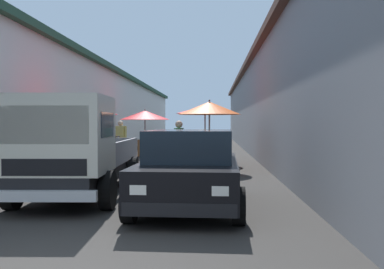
{
  "coord_description": "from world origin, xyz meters",
  "views": [
    {
      "loc": [
        -3.56,
        -1.69,
        1.58
      ],
      "look_at": [
        11.84,
        -0.88,
        1.16
      ],
      "focal_mm": 38.55,
      "sensor_mm": 36.0,
      "label": 1
    }
  ],
  "objects_px": {
    "fruit_stall_far_right": "(76,115)",
    "delivery_truck": "(71,151)",
    "fruit_stall_far_left": "(205,119)",
    "vendor_by_crates": "(121,137)",
    "parked_scooter": "(109,157)",
    "vendor_in_shade": "(179,143)",
    "plastic_stool": "(197,158)",
    "fruit_stall_near_right": "(145,119)",
    "fruit_stall_near_left": "(209,118)",
    "hatchback_car": "(191,168)"
  },
  "relations": [
    {
      "from": "fruit_stall_far_right",
      "to": "delivery_truck",
      "type": "distance_m",
      "value": 3.8
    },
    {
      "from": "fruit_stall_far_left",
      "to": "vendor_by_crates",
      "type": "bearing_deg",
      "value": 69.4
    },
    {
      "from": "vendor_by_crates",
      "to": "parked_scooter",
      "type": "height_order",
      "value": "vendor_by_crates"
    },
    {
      "from": "fruit_stall_far_left",
      "to": "parked_scooter",
      "type": "xyz_separation_m",
      "value": [
        -2.69,
        3.17,
        -1.31
      ]
    },
    {
      "from": "vendor_in_shade",
      "to": "plastic_stool",
      "type": "relative_size",
      "value": 3.82
    },
    {
      "from": "fruit_stall_far_right",
      "to": "fruit_stall_near_right",
      "type": "relative_size",
      "value": 0.97
    },
    {
      "from": "fruit_stall_near_left",
      "to": "delivery_truck",
      "type": "xyz_separation_m",
      "value": [
        -5.84,
        2.69,
        -0.71
      ]
    },
    {
      "from": "hatchback_car",
      "to": "parked_scooter",
      "type": "distance_m",
      "value": 6.62
    },
    {
      "from": "vendor_by_crates",
      "to": "plastic_stool",
      "type": "xyz_separation_m",
      "value": [
        -2.83,
        -3.45,
        -0.66
      ]
    },
    {
      "from": "parked_scooter",
      "to": "fruit_stall_far_right",
      "type": "bearing_deg",
      "value": 168.21
    },
    {
      "from": "fruit_stall_far_right",
      "to": "fruit_stall_far_left",
      "type": "bearing_deg",
      "value": -37.23
    },
    {
      "from": "hatchback_car",
      "to": "parked_scooter",
      "type": "bearing_deg",
      "value": 27.58
    },
    {
      "from": "fruit_stall_far_right",
      "to": "parked_scooter",
      "type": "relative_size",
      "value": 1.44
    },
    {
      "from": "delivery_truck",
      "to": "vendor_in_shade",
      "type": "relative_size",
      "value": 3.01
    },
    {
      "from": "delivery_truck",
      "to": "vendor_by_crates",
      "type": "bearing_deg",
      "value": 7.15
    },
    {
      "from": "fruit_stall_far_left",
      "to": "plastic_stool",
      "type": "xyz_separation_m",
      "value": [
        -1.44,
        0.26,
        -1.43
      ]
    },
    {
      "from": "vendor_in_shade",
      "to": "hatchback_car",
      "type": "bearing_deg",
      "value": -172.57
    },
    {
      "from": "fruit_stall_near_right",
      "to": "fruit_stall_far_left",
      "type": "distance_m",
      "value": 4.68
    },
    {
      "from": "vendor_by_crates",
      "to": "delivery_truck",
      "type": "bearing_deg",
      "value": -172.85
    },
    {
      "from": "vendor_by_crates",
      "to": "plastic_stool",
      "type": "bearing_deg",
      "value": -129.38
    },
    {
      "from": "vendor_in_shade",
      "to": "parked_scooter",
      "type": "height_order",
      "value": "vendor_in_shade"
    },
    {
      "from": "fruit_stall_far_left",
      "to": "plastic_stool",
      "type": "bearing_deg",
      "value": 169.64
    },
    {
      "from": "fruit_stall_near_left",
      "to": "fruit_stall_far_left",
      "type": "xyz_separation_m",
      "value": [
        2.44,
        0.19,
        0.01
      ]
    },
    {
      "from": "parked_scooter",
      "to": "plastic_stool",
      "type": "height_order",
      "value": "parked_scooter"
    },
    {
      "from": "fruit_stall_near_right",
      "to": "vendor_in_shade",
      "type": "distance_m",
      "value": 7.63
    },
    {
      "from": "fruit_stall_far_right",
      "to": "vendor_in_shade",
      "type": "distance_m",
      "value": 3.17
    },
    {
      "from": "fruit_stall_far_left",
      "to": "vendor_by_crates",
      "type": "height_order",
      "value": "fruit_stall_far_left"
    },
    {
      "from": "vendor_by_crates",
      "to": "fruit_stall_near_left",
      "type": "bearing_deg",
      "value": -134.54
    },
    {
      "from": "hatchback_car",
      "to": "vendor_by_crates",
      "type": "xyz_separation_m",
      "value": [
        9.95,
        3.62,
        0.25
      ]
    },
    {
      "from": "parked_scooter",
      "to": "vendor_by_crates",
      "type": "bearing_deg",
      "value": 7.69
    },
    {
      "from": "vendor_in_shade",
      "to": "fruit_stall_far_right",
      "type": "bearing_deg",
      "value": 110.71
    },
    {
      "from": "delivery_truck",
      "to": "vendor_in_shade",
      "type": "bearing_deg",
      "value": -20.81
    },
    {
      "from": "fruit_stall_far_left",
      "to": "delivery_truck",
      "type": "relative_size",
      "value": 0.47
    },
    {
      "from": "vendor_by_crates",
      "to": "vendor_in_shade",
      "type": "height_order",
      "value": "vendor_by_crates"
    },
    {
      "from": "fruit_stall_far_left",
      "to": "fruit_stall_near_right",
      "type": "bearing_deg",
      "value": 39.94
    },
    {
      "from": "fruit_stall_far_left",
      "to": "hatchback_car",
      "type": "bearing_deg",
      "value": 179.32
    },
    {
      "from": "fruit_stall_near_left",
      "to": "delivery_truck",
      "type": "relative_size",
      "value": 0.48
    },
    {
      "from": "parked_scooter",
      "to": "plastic_stool",
      "type": "xyz_separation_m",
      "value": [
        1.25,
        -2.9,
        -0.12
      ]
    },
    {
      "from": "fruit_stall_near_right",
      "to": "plastic_stool",
      "type": "xyz_separation_m",
      "value": [
        -5.03,
        -2.74,
        -1.45
      ]
    },
    {
      "from": "fruit_stall_near_right",
      "to": "fruit_stall_far_left",
      "type": "xyz_separation_m",
      "value": [
        -3.59,
        -3.01,
        -0.02
      ]
    },
    {
      "from": "fruit_stall_far_right",
      "to": "plastic_stool",
      "type": "height_order",
      "value": "fruit_stall_far_right"
    },
    {
      "from": "delivery_truck",
      "to": "parked_scooter",
      "type": "relative_size",
      "value": 3.03
    },
    {
      "from": "delivery_truck",
      "to": "plastic_stool",
      "type": "relative_size",
      "value": 11.48
    },
    {
      "from": "fruit_stall_near_right",
      "to": "hatchback_car",
      "type": "bearing_deg",
      "value": -166.54
    },
    {
      "from": "plastic_stool",
      "to": "parked_scooter",
      "type": "bearing_deg",
      "value": 113.28
    },
    {
      "from": "fruit_stall_near_right",
      "to": "parked_scooter",
      "type": "relative_size",
      "value": 1.48
    },
    {
      "from": "fruit_stall_near_right",
      "to": "parked_scooter",
      "type": "distance_m",
      "value": 6.42
    },
    {
      "from": "fruit_stall_far_left",
      "to": "delivery_truck",
      "type": "distance_m",
      "value": 8.69
    },
    {
      "from": "fruit_stall_near_left",
      "to": "fruit_stall_far_left",
      "type": "relative_size",
      "value": 1.01
    },
    {
      "from": "fruit_stall_near_left",
      "to": "vendor_in_shade",
      "type": "relative_size",
      "value": 1.43
    }
  ]
}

